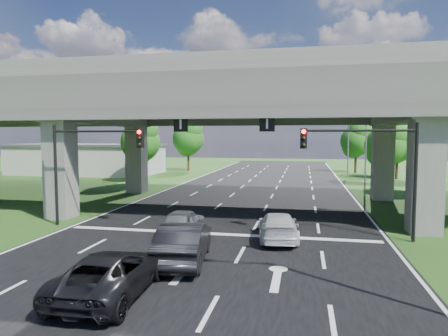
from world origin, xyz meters
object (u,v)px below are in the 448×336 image
(streetlight_far, at_px, (362,131))
(streetlight_beyond, at_px, (346,133))
(car_white, at_px, (278,226))
(car_dark, at_px, (184,242))
(car_trailing, at_px, (111,274))
(car_silver, at_px, (183,222))
(signal_right, at_px, (370,159))
(signal_left, at_px, (88,156))

(streetlight_far, relative_size, streetlight_beyond, 1.00)
(car_white, bearing_deg, car_dark, 45.07)
(streetlight_far, bearing_deg, car_trailing, -111.86)
(streetlight_far, distance_m, car_trailing, 32.04)
(streetlight_far, height_order, streetlight_beyond, same)
(streetlight_far, distance_m, car_silver, 24.67)
(signal_right, bearing_deg, car_silver, -174.41)
(car_dark, bearing_deg, car_silver, -80.10)
(signal_left, xyz_separation_m, streetlight_far, (17.92, 20.06, 1.66))
(streetlight_beyond, bearing_deg, car_dark, -104.12)
(car_trailing, bearing_deg, streetlight_far, -114.16)
(signal_left, height_order, car_trailing, signal_left)
(car_white, height_order, car_trailing, car_trailing)
(signal_right, distance_m, car_trailing, 13.73)
(car_white, bearing_deg, car_silver, -6.17)
(car_dark, bearing_deg, signal_right, -154.10)
(signal_right, bearing_deg, car_dark, -146.21)
(streetlight_far, bearing_deg, signal_left, -131.78)
(car_dark, bearing_deg, car_white, -136.65)
(car_silver, relative_size, car_trailing, 0.77)
(car_white, bearing_deg, streetlight_far, -114.15)
(car_white, relative_size, car_trailing, 0.89)
(streetlight_far, height_order, car_dark, streetlight_far)
(streetlight_beyond, bearing_deg, car_silver, -107.83)
(streetlight_far, height_order, car_white, streetlight_far)
(signal_left, height_order, car_dark, signal_left)
(car_white, bearing_deg, signal_right, -174.44)
(signal_right, bearing_deg, streetlight_far, 83.53)
(signal_right, bearing_deg, signal_left, 180.00)
(signal_right, bearing_deg, car_white, -168.27)
(car_dark, relative_size, car_white, 1.09)
(streetlight_beyond, xyz_separation_m, car_dark, (-10.45, -41.53, -4.97))
(signal_left, bearing_deg, car_dark, -36.18)
(car_silver, bearing_deg, car_trailing, 91.22)
(streetlight_beyond, distance_m, car_trailing, 47.14)
(streetlight_far, distance_m, streetlight_beyond, 16.00)
(streetlight_beyond, height_order, car_white, streetlight_beyond)
(streetlight_beyond, height_order, car_dark, streetlight_beyond)
(streetlight_beyond, relative_size, car_trailing, 1.89)
(streetlight_far, bearing_deg, car_white, -107.97)
(signal_left, height_order, car_white, signal_left)
(car_trailing, bearing_deg, signal_right, -137.91)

